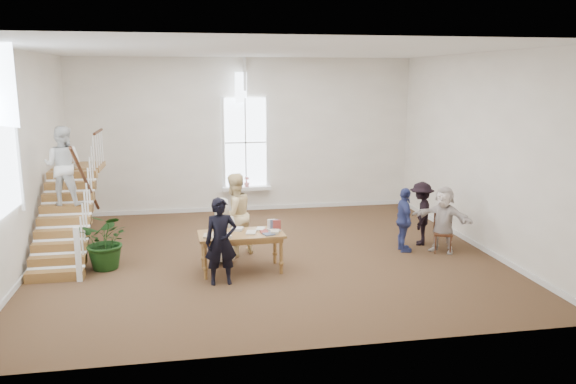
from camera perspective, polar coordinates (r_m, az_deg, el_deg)
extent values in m
plane|color=#472F1C|center=(12.73, -2.13, -6.47)|extent=(10.00, 10.00, 0.00)
plane|color=silver|center=(16.65, -4.37, 5.74)|extent=(10.00, 0.00, 10.00)
plane|color=silver|center=(7.85, 2.34, -0.92)|extent=(10.00, 0.00, 10.00)
plane|color=silver|center=(12.55, -25.47, 2.70)|extent=(0.00, 9.00, 9.00)
plane|color=silver|center=(13.81, 18.85, 3.93)|extent=(0.00, 9.00, 9.00)
plane|color=white|center=(12.11, -2.30, 14.22)|extent=(10.00, 10.00, 0.00)
cube|color=white|center=(16.71, -4.22, 0.38)|extent=(1.45, 0.28, 0.10)
plane|color=white|center=(16.61, -4.34, 5.03)|extent=(2.60, 0.00, 2.60)
plane|color=white|center=(16.51, -4.42, 10.56)|extent=(0.60, 0.60, 0.85)
cube|color=white|center=(16.99, -4.24, -1.64)|extent=(10.00, 0.04, 0.12)
imported|color=pink|center=(16.64, -4.22, 1.04)|extent=(0.17, 0.17, 0.30)
cube|color=brown|center=(12.13, -22.57, -7.82)|extent=(1.10, 0.30, 0.20)
cube|color=brown|center=(12.35, -22.35, -6.48)|extent=(1.10, 0.30, 0.20)
cube|color=brown|center=(12.57, -22.14, -5.20)|extent=(1.10, 0.30, 0.20)
cube|color=brown|center=(12.80, -21.94, -3.96)|extent=(1.10, 0.30, 0.20)
cube|color=brown|center=(13.03, -21.75, -2.76)|extent=(1.10, 0.30, 0.20)
cube|color=brown|center=(13.27, -21.56, -1.60)|extent=(1.10, 0.30, 0.20)
cube|color=brown|center=(13.52, -21.38, -0.49)|extent=(1.10, 0.30, 0.20)
cube|color=brown|center=(13.77, -21.21, 0.58)|extent=(1.10, 0.30, 0.20)
cube|color=brown|center=(14.03, -21.04, 1.61)|extent=(1.10, 0.30, 0.20)
cube|color=brown|center=(14.89, -20.42, 2.36)|extent=(1.10, 1.20, 0.12)
cube|color=white|center=(11.75, -20.55, -5.96)|extent=(0.10, 0.10, 1.10)
cylinder|color=#351E0E|center=(12.76, -19.84, 1.00)|extent=(0.07, 2.74, 1.86)
imported|color=silver|center=(13.10, -21.87, 2.50)|extent=(0.94, 0.79, 1.72)
cube|color=brown|center=(11.56, -4.78, -4.30)|extent=(1.77, 0.93, 0.05)
cube|color=brown|center=(11.58, -4.77, -4.65)|extent=(1.64, 0.81, 0.10)
cylinder|color=brown|center=(11.29, -8.41, -6.96)|extent=(0.07, 0.07, 0.76)
cylinder|color=brown|center=(11.49, -0.70, -6.51)|extent=(0.07, 0.07, 0.76)
cylinder|color=brown|center=(11.93, -8.64, -5.95)|extent=(0.07, 0.07, 0.76)
cylinder|color=brown|center=(12.11, -1.34, -5.55)|extent=(0.07, 0.07, 0.76)
cube|color=silver|center=(11.78, -2.84, -3.77)|extent=(0.21, 0.29, 0.03)
cube|color=beige|center=(11.57, -7.19, -4.15)|extent=(0.27, 0.31, 0.03)
cube|color=tan|center=(11.31, -7.16, -4.51)|extent=(0.25, 0.29, 0.03)
cube|color=silver|center=(11.33, -6.34, -4.41)|extent=(0.23, 0.30, 0.04)
cube|color=#4C5972|center=(11.41, -1.99, -4.28)|extent=(0.26, 0.27, 0.03)
cube|color=maroon|center=(11.58, -2.45, -4.03)|extent=(0.16, 0.28, 0.03)
cube|color=white|center=(11.22, -7.09, -4.64)|extent=(0.26, 0.28, 0.03)
cube|color=#BFB299|center=(11.50, -1.33, -4.06)|extent=(0.21, 0.29, 0.06)
cube|color=silver|center=(11.66, -1.45, -3.89)|extent=(0.27, 0.30, 0.04)
cube|color=beige|center=(11.54, -3.77, -4.12)|extent=(0.25, 0.32, 0.03)
cube|color=tan|center=(11.35, -8.10, -4.43)|extent=(0.22, 0.30, 0.05)
cube|color=silver|center=(11.77, -5.19, -3.76)|extent=(0.28, 0.28, 0.05)
imported|color=black|center=(10.89, -6.83, -5.01)|extent=(0.64, 0.43, 1.70)
imported|color=silver|center=(12.13, -6.69, -3.92)|extent=(0.72, 0.48, 1.43)
imported|color=#F8DA9B|center=(12.58, -5.49, -2.31)|extent=(1.14, 1.07, 1.87)
imported|color=navy|center=(13.11, 11.72, -2.79)|extent=(0.44, 0.90, 1.49)
imported|color=black|center=(13.73, 13.36, -2.13)|extent=(0.92, 1.12, 1.52)
imported|color=silver|center=(13.27, 15.49, -2.70)|extent=(1.32, 1.32, 1.53)
imported|color=#143410|center=(12.30, -17.91, -4.72)|extent=(1.35, 1.26, 1.22)
cube|color=#351E0E|center=(13.33, 15.46, -4.09)|extent=(0.53, 0.53, 0.05)
cube|color=#351E0E|center=(13.44, 15.46, -2.80)|extent=(0.40, 0.18, 0.49)
cylinder|color=#351E0E|center=(13.22, 14.76, -5.19)|extent=(0.04, 0.04, 0.43)
cylinder|color=#351E0E|center=(13.25, 16.19, -5.23)|extent=(0.04, 0.04, 0.43)
cylinder|color=#351E0E|center=(13.53, 14.66, -4.79)|extent=(0.04, 0.04, 0.43)
cylinder|color=#351E0E|center=(13.56, 16.05, -4.83)|extent=(0.04, 0.04, 0.43)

